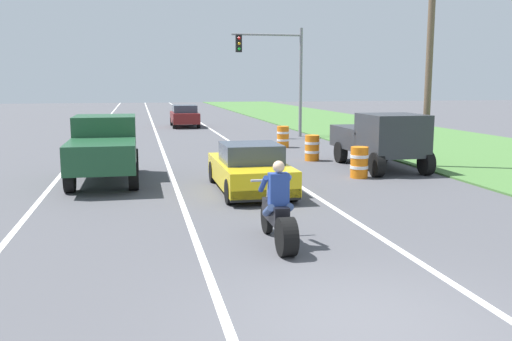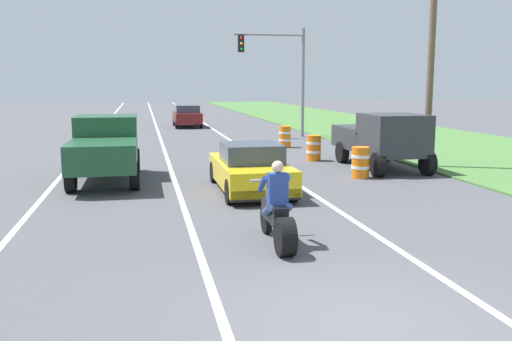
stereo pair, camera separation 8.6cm
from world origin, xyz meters
name	(u,v)px [view 1 (the left image)]	position (x,y,z in m)	size (l,w,h in m)	color
ground_plane	(370,323)	(0.00, 0.00, 0.00)	(160.00, 160.00, 0.00)	#4C4C51
lane_stripe_left_solid	(81,150)	(-5.40, 20.00, 0.00)	(0.14, 120.00, 0.01)	white
lane_stripe_right_solid	(237,146)	(1.80, 20.00, 0.00)	(0.14, 120.00, 0.01)	white
lane_stripe_centre_dashed	(162,148)	(-1.80, 20.00, 0.00)	(0.14, 120.00, 0.01)	white
grass_verge_right	(430,141)	(11.92, 20.00, 0.03)	(10.00, 120.00, 0.06)	#477538
motorcycle_with_rider	(278,215)	(-0.32, 3.54, 0.59)	(0.70, 2.21, 1.62)	black
sports_car_yellow	(250,169)	(0.20, 8.87, 0.63)	(1.84, 4.30, 1.37)	yellow
pickup_truck_left_lane_dark_green	(104,146)	(-3.87, 11.36, 1.11)	(2.02, 4.80, 1.98)	#1E4C2D
pickup_truck_right_shoulder_dark_grey	(380,137)	(5.57, 12.14, 1.11)	(2.02, 4.80, 1.98)	#2D3035
traffic_light_mast_near	(280,65)	(4.93, 24.08, 3.96)	(3.99, 0.34, 6.00)	gray
utility_pole_roadside	(430,51)	(7.24, 11.98, 4.13)	(0.24, 0.24, 8.26)	brown
construction_barrel_nearest	(359,162)	(4.07, 10.37, 0.50)	(0.58, 0.58, 1.00)	orange
construction_barrel_mid	(312,148)	(3.80, 14.50, 0.50)	(0.58, 0.58, 1.00)	orange
construction_barrel_far	(283,137)	(3.82, 19.11, 0.50)	(0.58, 0.58, 1.00)	orange
distant_car_far_ahead	(185,116)	(0.29, 32.33, 0.77)	(1.80, 4.00, 1.50)	maroon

